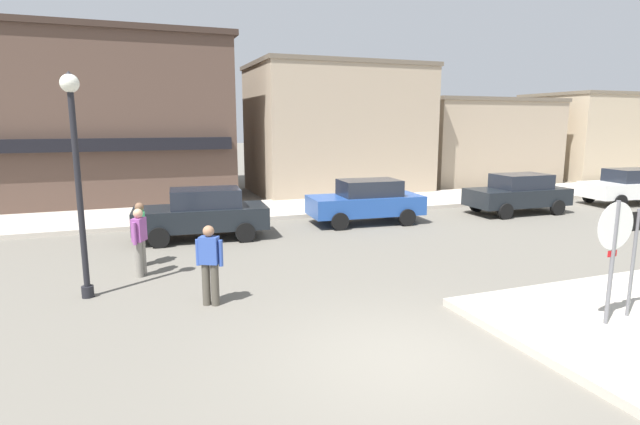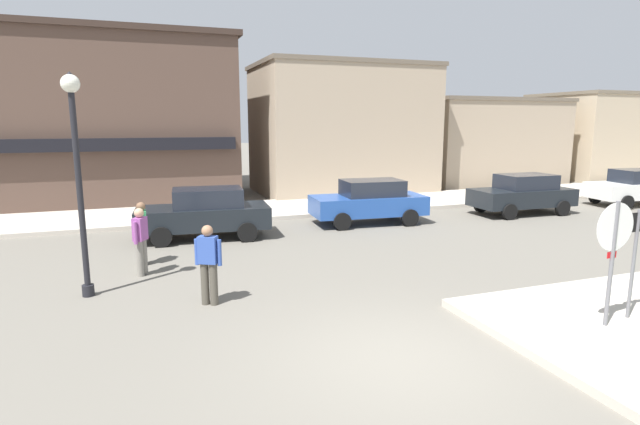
% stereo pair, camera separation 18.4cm
% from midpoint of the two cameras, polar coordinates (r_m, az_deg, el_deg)
% --- Properties ---
extents(ground_plane, '(160.00, 160.00, 0.00)m').
position_cam_midpoint_polar(ground_plane, '(8.04, 9.02, -16.25)').
color(ground_plane, '#6B665B').
extents(kerb_far, '(80.00, 4.00, 0.15)m').
position_cam_midpoint_polar(kerb_far, '(20.11, -10.03, 0.12)').
color(kerb_far, beige).
rests_on(kerb_far, ground).
extents(stop_sign, '(0.82, 0.07, 2.30)m').
position_cam_midpoint_polar(stop_sign, '(9.69, 30.04, -3.38)').
color(stop_sign, slate).
rests_on(stop_sign, ground).
extents(one_way_sign, '(0.60, 0.06, 2.10)m').
position_cam_midpoint_polar(one_way_sign, '(10.32, 31.81, -3.84)').
color(one_way_sign, slate).
rests_on(one_way_sign, ground).
extents(lamp_post, '(0.36, 0.36, 4.54)m').
position_cam_midpoint_polar(lamp_post, '(11.02, -26.57, 6.01)').
color(lamp_post, black).
rests_on(lamp_post, ground).
extents(parked_car_nearest, '(4.13, 2.13, 1.56)m').
position_cam_midpoint_polar(parked_car_nearest, '(15.83, -13.64, -0.05)').
color(parked_car_nearest, black).
rests_on(parked_car_nearest, ground).
extents(parked_car_second, '(4.11, 2.10, 1.56)m').
position_cam_midpoint_polar(parked_car_second, '(17.81, 5.00, 1.33)').
color(parked_car_second, '#234C9E').
rests_on(parked_car_second, ground).
extents(parked_car_third, '(4.03, 1.94, 1.56)m').
position_cam_midpoint_polar(parked_car_third, '(21.15, 21.47, 2.08)').
color(parked_car_third, black).
rests_on(parked_car_third, ground).
extents(parked_car_fourth, '(4.17, 2.23, 1.56)m').
position_cam_midpoint_polar(parked_car_fourth, '(25.66, 31.72, 2.58)').
color(parked_car_fourth, white).
rests_on(parked_car_fourth, ground).
extents(pedestrian_crossing_near, '(0.53, 0.37, 1.61)m').
position_cam_midpoint_polar(pedestrian_crossing_near, '(10.04, -13.01, -5.62)').
color(pedestrian_crossing_near, '#4C473D').
rests_on(pedestrian_crossing_near, ground).
extents(pedestrian_crossing_far, '(0.23, 0.55, 1.61)m').
position_cam_midpoint_polar(pedestrian_crossing_far, '(13.30, -20.16, -2.09)').
color(pedestrian_crossing_far, gray).
rests_on(pedestrian_crossing_far, ground).
extents(pedestrian_kerb_side, '(0.36, 0.53, 1.61)m').
position_cam_midpoint_polar(pedestrian_kerb_side, '(12.39, -20.32, -2.97)').
color(pedestrian_kerb_side, gray).
rests_on(pedestrian_kerb_side, ground).
extents(building_corner_shop, '(12.27, 10.22, 7.34)m').
position_cam_midpoint_polar(building_corner_shop, '(26.37, -24.90, 9.59)').
color(building_corner_shop, brown).
rests_on(building_corner_shop, ground).
extents(building_storefront_left_near, '(8.64, 5.90, 6.42)m').
position_cam_midpoint_polar(building_storefront_left_near, '(25.99, 1.71, 9.50)').
color(building_storefront_left_near, tan).
rests_on(building_storefront_left_near, ground).
extents(building_storefront_left_mid, '(8.65, 7.66, 4.91)m').
position_cam_midpoint_polar(building_storefront_left_mid, '(32.49, 16.12, 7.94)').
color(building_storefront_left_mid, tan).
rests_on(building_storefront_left_mid, ground).
extents(building_storefront_right_near, '(6.01, 5.88, 5.38)m').
position_cam_midpoint_polar(building_storefront_right_near, '(37.21, 27.68, 7.79)').
color(building_storefront_right_near, tan).
rests_on(building_storefront_right_near, ground).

